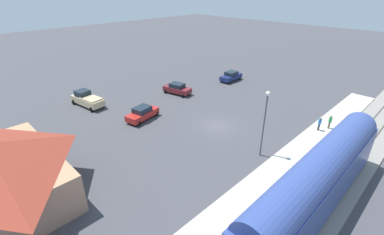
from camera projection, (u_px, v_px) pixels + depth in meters
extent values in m
plane|color=#424247|center=(218.00, 126.00, 33.36)|extent=(200.00, 200.00, 0.00)
cube|color=gray|center=(336.00, 175.00, 24.49)|extent=(4.80, 70.00, 0.18)
cube|color=#59544C|center=(345.00, 178.00, 23.97)|extent=(0.10, 70.00, 0.12)
cube|color=#59544C|center=(328.00, 171.00, 24.87)|extent=(0.10, 70.00, 0.12)
cube|color=#B7B2A8|center=(295.00, 157.00, 26.98)|extent=(3.20, 46.00, 0.30)
cube|color=#33478C|center=(316.00, 187.00, 20.01)|extent=(2.90, 18.87, 3.70)
cube|color=#19389E|center=(296.00, 181.00, 21.07)|extent=(0.04, 17.36, 0.36)
cylinder|color=#33478C|center=(321.00, 168.00, 19.24)|extent=(2.75, 18.12, 2.76)
cube|color=tan|center=(0.00, 183.00, 21.12)|extent=(11.87, 8.30, 3.42)
cube|color=#4C3323|center=(57.00, 167.00, 24.07)|extent=(1.10, 0.08, 2.10)
cylinder|color=brown|center=(329.00, 125.00, 31.93)|extent=(0.22, 0.22, 0.85)
cylinder|color=green|center=(330.00, 120.00, 31.60)|extent=(0.36, 0.36, 0.62)
sphere|color=tan|center=(331.00, 116.00, 31.41)|extent=(0.24, 0.24, 0.24)
cylinder|color=#333338|center=(319.00, 127.00, 31.50)|extent=(0.22, 0.22, 0.85)
cylinder|color=#2D72B7|center=(320.00, 121.00, 31.17)|extent=(0.36, 0.36, 0.62)
sphere|color=tan|center=(321.00, 118.00, 30.98)|extent=(0.24, 0.24, 0.24)
cube|color=navy|center=(231.00, 77.00, 48.60)|extent=(1.95, 4.55, 0.76)
cube|color=#19232D|center=(231.00, 73.00, 48.29)|extent=(1.67, 2.20, 0.64)
cylinder|color=black|center=(233.00, 76.00, 50.37)|extent=(0.22, 0.68, 0.68)
cylinder|color=black|center=(240.00, 78.00, 49.38)|extent=(0.22, 0.68, 0.68)
cylinder|color=black|center=(222.00, 80.00, 48.15)|extent=(0.22, 0.68, 0.68)
cylinder|color=black|center=(229.00, 82.00, 47.17)|extent=(0.22, 0.68, 0.68)
cube|color=red|center=(142.00, 114.00, 34.59)|extent=(2.66, 4.77, 0.76)
cube|color=#19232D|center=(142.00, 109.00, 34.28)|extent=(2.00, 2.43, 0.64)
cylinder|color=black|center=(138.00, 124.00, 33.09)|extent=(0.22, 0.68, 0.68)
cylinder|color=black|center=(129.00, 120.00, 33.89)|extent=(0.22, 0.68, 0.68)
cylinder|color=black|center=(156.00, 114.00, 35.62)|extent=(0.22, 0.68, 0.68)
cylinder|color=black|center=(147.00, 111.00, 36.42)|extent=(0.22, 0.68, 0.68)
cube|color=maroon|center=(177.00, 89.00, 42.79)|extent=(4.77, 2.67, 0.76)
cube|color=#19232D|center=(177.00, 85.00, 42.48)|extent=(2.43, 2.00, 0.64)
cylinder|color=black|center=(166.00, 91.00, 43.21)|extent=(0.22, 0.68, 0.68)
cylinder|color=black|center=(172.00, 88.00, 44.40)|extent=(0.22, 0.68, 0.68)
cylinder|color=black|center=(183.00, 95.00, 41.52)|extent=(0.22, 0.68, 0.68)
cylinder|color=black|center=(189.00, 92.00, 42.71)|extent=(0.22, 0.68, 0.68)
cube|color=#C6B284|center=(88.00, 101.00, 38.38)|extent=(5.62, 2.69, 0.92)
cube|color=#19232D|center=(83.00, 93.00, 38.54)|extent=(1.95, 1.95, 0.84)
cylinder|color=black|center=(74.00, 102.00, 39.12)|extent=(0.22, 0.76, 0.76)
cylinder|color=black|center=(85.00, 98.00, 40.36)|extent=(0.22, 0.76, 0.76)
cylinder|color=black|center=(92.00, 109.00, 36.82)|extent=(0.22, 0.76, 0.76)
cylinder|color=black|center=(103.00, 105.00, 38.05)|extent=(0.22, 0.76, 0.76)
cube|color=#C6B284|center=(91.00, 98.00, 37.63)|extent=(3.20, 2.26, 0.20)
cylinder|color=#515156|center=(264.00, 127.00, 26.11)|extent=(0.16, 0.16, 6.58)
sphere|color=#EAE5C6|center=(268.00, 94.00, 24.57)|extent=(0.44, 0.44, 0.44)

